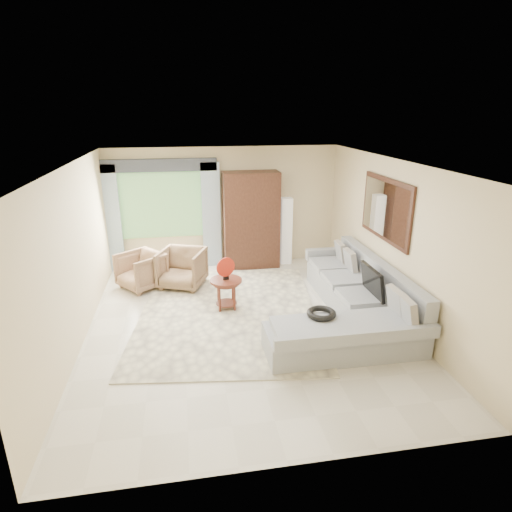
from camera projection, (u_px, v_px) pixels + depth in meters
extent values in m
plane|color=silver|center=(245.00, 324.00, 7.03)|extent=(6.00, 6.00, 0.00)
cube|color=#F2EABF|center=(229.00, 312.00, 7.43)|extent=(3.49, 4.35, 0.02)
cube|color=#A4A8AC|center=(349.00, 292.00, 7.76)|extent=(0.90, 2.40, 0.40)
cube|color=#A4A8AC|center=(345.00, 340.00, 6.15)|extent=(2.30, 0.80, 0.40)
cube|color=#A4A8AC|center=(380.00, 276.00, 7.29)|extent=(0.20, 3.20, 0.50)
cube|color=#A4A8AC|center=(327.00, 254.00, 8.85)|extent=(0.90, 0.16, 0.22)
cube|color=#A4A8AC|center=(359.00, 338.00, 5.64)|extent=(2.30, 0.10, 0.18)
cube|color=black|center=(373.00, 282.00, 6.88)|extent=(0.14, 0.74, 0.48)
torus|color=black|center=(321.00, 313.00, 6.19)|extent=(0.43, 0.43, 0.09)
cylinder|color=#522316|center=(226.00, 281.00, 7.39)|extent=(0.56, 0.56, 0.04)
cylinder|color=#522316|center=(226.00, 296.00, 7.49)|extent=(0.37, 0.37, 0.50)
cylinder|color=red|center=(226.00, 267.00, 7.31)|extent=(0.33, 0.14, 0.34)
imported|color=#9A7B54|center=(141.00, 271.00, 8.35)|extent=(1.09, 1.08, 0.71)
imported|color=#8D6D4D|center=(182.00, 268.00, 8.40)|extent=(1.07, 1.08, 0.77)
imported|color=#999999|center=(132.00, 263.00, 8.94)|extent=(0.64, 0.59, 0.58)
cube|color=#331A11|center=(251.00, 220.00, 9.31)|extent=(1.20, 0.55, 2.10)
cube|color=silver|center=(286.00, 231.00, 9.59)|extent=(0.24, 0.24, 1.50)
cube|color=#669E59|center=(161.00, 205.00, 9.12)|extent=(1.80, 0.04, 1.40)
cube|color=#9EB7CC|center=(111.00, 220.00, 8.95)|extent=(0.40, 0.08, 2.30)
cube|color=#9EB7CC|center=(211.00, 216.00, 9.29)|extent=(0.40, 0.08, 2.30)
cube|color=#1E232D|center=(158.00, 165.00, 8.78)|extent=(2.40, 0.12, 0.26)
cube|color=black|center=(386.00, 209.00, 7.19)|extent=(0.04, 1.70, 1.05)
cube|color=white|center=(385.00, 209.00, 7.18)|extent=(0.02, 1.54, 0.90)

